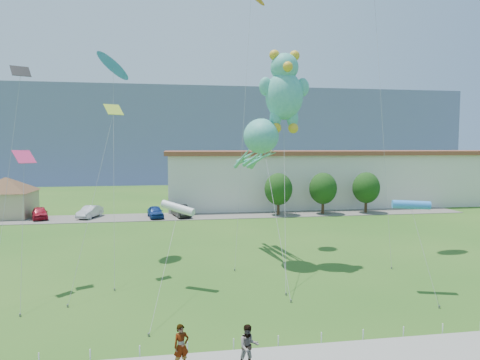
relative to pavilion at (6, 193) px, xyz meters
name	(u,v)px	position (x,y,z in m)	size (l,w,h in m)	color
ground	(251,335)	(24.00, -38.00, -3.02)	(160.00, 160.00, 0.00)	#265718
parking_strip	(200,216)	(24.00, -3.00, -2.99)	(70.00, 6.00, 0.06)	#59544C
hill_ridge	(182,135)	(24.00, 82.00, 9.48)	(160.00, 50.00, 25.00)	slate
pavilion	(6,193)	(0.00, 0.00, 0.00)	(9.20, 9.20, 5.00)	tan
warehouse	(362,177)	(50.00, 6.00, 1.10)	(61.00, 15.00, 8.20)	beige
rope_fence	(256,343)	(24.00, -39.30, -2.77)	(26.05, 0.05, 0.50)	white
tree_near	(278,189)	(34.00, -4.00, 0.36)	(3.60, 3.60, 5.47)	#3F2B19
tree_mid	(323,188)	(40.00, -4.00, 0.36)	(3.60, 3.60, 5.47)	#3F2B19
tree_far	(366,188)	(46.00, -4.00, 0.36)	(3.60, 3.60, 5.47)	#3F2B19
pedestrian_left	(181,346)	(20.71, -40.60, -2.06)	(0.63, 0.42, 1.73)	gray
pedestrian_right	(249,346)	(23.34, -41.03, -2.06)	(0.84, 0.65, 1.72)	gray
parked_car_red	(40,213)	(4.56, -2.41, -2.23)	(1.73, 4.30, 1.47)	#A91426
parked_car_silver	(90,212)	(10.39, -2.34, -2.24)	(1.53, 4.37, 1.44)	#A8A8AF
parked_car_blue	(155,212)	(18.42, -3.61, -2.25)	(1.68, 4.18, 1.42)	navy
parked_car_black	(181,211)	(21.59, -3.41, -2.23)	(1.56, 4.47, 1.47)	black
octopus_kite	(258,145)	(27.01, -24.94, 5.94)	(2.59, 14.20, 10.91)	teal
teddy_bear_kite	(284,90)	(28.68, -26.31, 10.00)	(3.78, 7.99, 15.86)	teal
small_kite_white	(178,209)	(20.78, -30.59, 1.98)	(1.82, 8.01, 5.48)	silver
small_kite_pink	(24,170)	(11.77, -30.10, 4.42)	(1.54, 4.94, 8.67)	#E03166
small_kite_black	(17,97)	(11.08, -28.54, 8.89)	(1.29, 6.00, 14.02)	black
small_kite_cyan	(411,205)	(34.73, -33.47, 2.28)	(0.50, 4.07, 5.77)	#3186E0
small_kite_blue	(113,70)	(16.02, -22.00, 11.80)	(1.82, 9.48, 15.86)	blue
small_kite_yellow	(109,129)	(16.40, -27.75, 7.00)	(2.66, 6.56, 11.77)	#A6C72E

